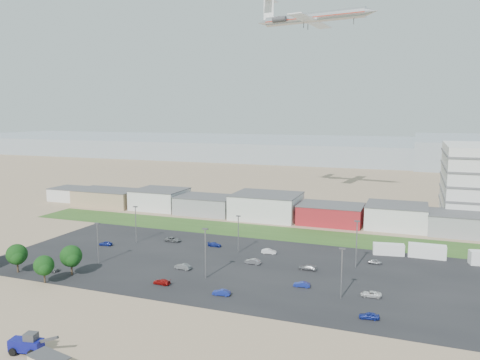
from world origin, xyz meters
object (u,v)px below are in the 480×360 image
at_px(parked_car_2, 369,316).
at_px(parked_car_6, 215,245).
at_px(parked_car_9, 173,239).
at_px(parked_car_13, 221,292).
at_px(telehandler, 26,343).
at_px(parked_car_0, 371,294).
at_px(parked_car_11, 269,251).
at_px(parked_car_8, 375,262).
at_px(parked_car_4, 183,267).
at_px(box_trailer_a, 389,249).
at_px(parked_car_7, 253,261).
at_px(parked_car_12, 308,268).
at_px(parked_car_3, 162,282).
at_px(parked_car_10, 50,268).
at_px(parked_car_5, 106,243).
at_px(airliner, 314,17).
at_px(parked_car_1, 302,284).

bearing_deg(parked_car_2, parked_car_6, -132.56).
distance_m(parked_car_9, parked_car_13, 41.50).
bearing_deg(parked_car_2, telehandler, -63.50).
bearing_deg(parked_car_0, parked_car_6, -120.16).
bearing_deg(parked_car_11, telehandler, 157.04).
xyz_separation_m(parked_car_8, parked_car_9, (-54.13, 0.50, 0.09)).
xyz_separation_m(parked_car_2, parked_car_4, (-42.17, 11.95, 0.06)).
height_order(box_trailer_a, parked_car_9, box_trailer_a).
xyz_separation_m(parked_car_9, parked_car_13, (27.65, -30.95, -0.05)).
height_order(parked_car_7, parked_car_8, parked_car_7).
relative_size(parked_car_2, parked_car_12, 0.87).
relative_size(parked_car_2, parked_car_7, 0.89).
relative_size(parked_car_3, parked_car_7, 0.99).
bearing_deg(parked_car_2, parked_car_10, -96.60).
bearing_deg(parked_car_11, parked_car_7, 167.24).
bearing_deg(parked_car_5, parked_car_2, 65.51).
xyz_separation_m(parked_car_0, parked_car_13, (-27.35, -9.52, 0.04)).
xyz_separation_m(parked_car_0, parked_car_12, (-14.86, 11.10, 0.03)).
height_order(parked_car_0, parked_car_11, parked_car_11).
bearing_deg(telehandler, parked_car_8, 43.25).
bearing_deg(parked_car_8, airliner, 18.31).
bearing_deg(box_trailer_a, parked_car_3, -146.63).
xyz_separation_m(parked_car_4, parked_car_12, (26.70, 9.50, -0.07)).
bearing_deg(parked_car_11, parked_car_8, -93.37).
xyz_separation_m(parked_car_5, parked_car_7, (42.08, -0.84, 0.03)).
xyz_separation_m(parked_car_7, parked_car_9, (-27.09, 10.65, -0.01)).
bearing_deg(parked_car_7, parked_car_5, -87.36).
height_order(box_trailer_a, parked_car_1, box_trailer_a).
distance_m(telehandler, parked_car_7, 53.94).
relative_size(airliner, parked_car_0, 11.74).
distance_m(telehandler, box_trailer_a, 84.39).
bearing_deg(parked_car_12, parked_car_3, -51.39).
height_order(parked_car_8, parked_car_13, parked_car_13).
bearing_deg(parked_car_3, telehandler, -3.42).
height_order(parked_car_3, parked_car_10, parked_car_10).
height_order(parked_car_5, parked_car_12, parked_car_5).
distance_m(parked_car_11, parked_car_13, 29.49).
xyz_separation_m(parked_car_1, parked_car_7, (-14.23, 10.45, 0.08)).
relative_size(parked_car_2, parked_car_9, 0.76).
height_order(parked_car_11, parked_car_13, parked_car_11).
relative_size(parked_car_2, parked_car_11, 0.92).
bearing_deg(parked_car_6, parked_car_4, -176.43).
relative_size(parked_car_4, parked_car_9, 0.87).
bearing_deg(parked_car_10, parked_car_11, -52.70).
bearing_deg(parked_car_1, parked_car_4, -97.81).
distance_m(telehandler, parked_car_9, 62.29).
relative_size(airliner, parked_car_12, 11.63).
height_order(parked_car_4, parked_car_12, parked_car_4).
height_order(telehandler, parked_car_6, telehandler).
xyz_separation_m(telehandler, parked_car_12, (30.80, 51.26, -1.03)).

